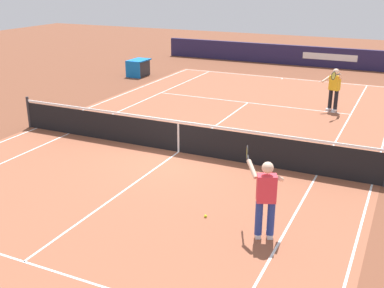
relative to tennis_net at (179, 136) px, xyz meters
name	(u,v)px	position (x,y,z in m)	size (l,w,h in m)	color
ground_plane	(179,152)	(0.00, 0.00, -0.49)	(60.00, 60.00, 0.00)	brown
court_slab	(179,152)	(0.00, 0.00, -0.49)	(24.20, 11.40, 0.00)	#935138
court_line_markings	(179,152)	(0.00, 0.00, -0.49)	(23.85, 11.05, 0.01)	white
tennis_net	(179,136)	(0.00, 0.00, 0.00)	(0.10, 11.70, 1.08)	#2D2D33
stadium_barrier	(302,56)	(-15.90, 0.00, 0.07)	(0.26, 17.00, 1.13)	#231E47
tennis_player_near	(265,195)	(3.65, 3.75, 0.44)	(0.92, 0.94, 1.70)	navy
tennis_player_far	(334,87)	(-6.62, 3.36, 0.44)	(1.18, 0.74, 1.70)	black
tennis_ball	(206,216)	(3.40, 2.37, -0.46)	(0.07, 0.07, 0.07)	#CCE01E
equipment_cart_tarped	(139,68)	(-9.22, -6.98, -0.05)	(1.25, 0.84, 0.85)	#2D2D33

